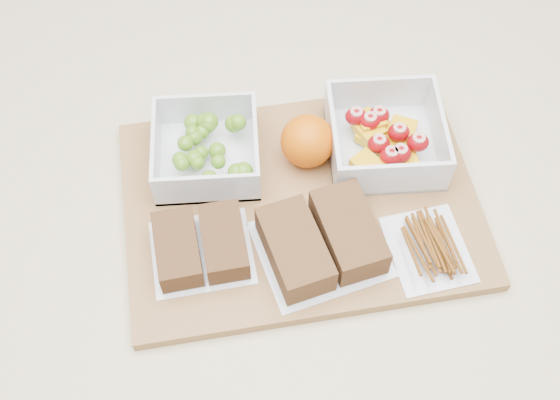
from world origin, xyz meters
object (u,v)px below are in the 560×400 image
at_px(fruit_container, 385,139).
at_px(sandwich_bag_left, 201,246).
at_px(sandwich_bag_center, 322,241).
at_px(orange, 307,141).
at_px(grape_container, 208,149).
at_px(cutting_board, 301,203).
at_px(pretzel_bag, 430,245).

bearing_deg(fruit_container, sandwich_bag_left, -149.68).
bearing_deg(sandwich_bag_center, orange, 92.33).
distance_m(grape_container, sandwich_bag_left, 0.13).
distance_m(cutting_board, fruit_container, 0.13).
height_order(cutting_board, pretzel_bag, pretzel_bag).
distance_m(sandwich_bag_left, pretzel_bag, 0.26).
bearing_deg(orange, cutting_board, -100.87).
bearing_deg(pretzel_bag, sandwich_bag_left, 177.21).
bearing_deg(sandwich_bag_left, fruit_container, 30.32).
relative_size(grape_container, sandwich_bag_center, 0.75).
xyz_separation_m(fruit_container, orange, (-0.10, -0.01, 0.01)).
distance_m(cutting_board, sandwich_bag_left, 0.14).
relative_size(fruit_container, sandwich_bag_center, 0.81).
bearing_deg(pretzel_bag, grape_container, 149.99).
height_order(orange, pretzel_bag, orange).
distance_m(orange, pretzel_bag, 0.19).
relative_size(orange, sandwich_bag_left, 0.53).
height_order(cutting_board, sandwich_bag_left, sandwich_bag_left).
xyz_separation_m(sandwich_bag_left, sandwich_bag_center, (0.14, -0.00, 0.00)).
bearing_deg(orange, fruit_container, 3.33).
xyz_separation_m(cutting_board, sandwich_bag_center, (0.02, -0.07, 0.03)).
xyz_separation_m(cutting_board, sandwich_bag_left, (-0.12, -0.06, 0.03)).
xyz_separation_m(grape_container, sandwich_bag_left, (-0.01, -0.13, -0.01)).
distance_m(fruit_container, sandwich_bag_left, 0.26).
bearing_deg(orange, pretzel_bag, -47.50).
xyz_separation_m(fruit_container, sandwich_bag_left, (-0.23, -0.13, -0.01)).
relative_size(grape_container, orange, 1.91).
relative_size(cutting_board, sandwich_bag_left, 3.37).
bearing_deg(sandwich_bag_center, pretzel_bag, -3.84).
relative_size(orange, sandwich_bag_center, 0.39).
bearing_deg(sandwich_bag_center, cutting_board, 104.02).
distance_m(grape_container, orange, 0.12).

